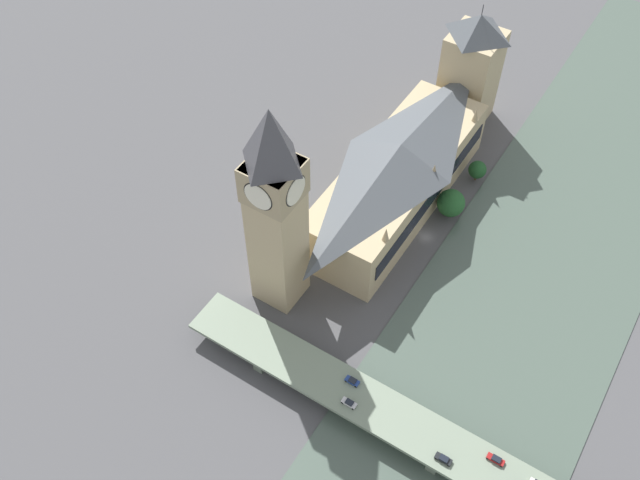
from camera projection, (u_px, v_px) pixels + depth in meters
ground_plane at (426, 237)px, 240.63m from camera, size 600.00×600.00×0.00m
river_water at (532, 286)px, 227.51m from camera, size 64.13×360.00×0.30m
parliament_hall at (398, 175)px, 239.84m from camera, size 27.30×83.81×27.90m
clock_tower at (275, 207)px, 195.96m from camera, size 14.49×14.49×74.36m
victoria_tower at (471, 69)px, 262.59m from camera, size 18.21×18.21×49.21m
road_bridge at (442, 446)px, 188.18m from camera, size 160.26×14.14×6.23m
car_northbound_lead at (496, 459)px, 184.09m from camera, size 4.72×1.79×1.36m
car_northbound_mid at (444, 459)px, 184.15m from camera, size 4.54×1.90×1.34m
car_northbound_tail at (352, 381)px, 198.45m from camera, size 4.08×1.91×1.32m
car_southbound_mid at (349, 403)px, 194.21m from camera, size 4.31×1.85×1.33m
tree_embankment_near at (451, 203)px, 242.26m from camera, size 9.64×9.64×10.92m
tree_embankment_mid at (477, 170)px, 253.78m from camera, size 6.46×6.46×8.39m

